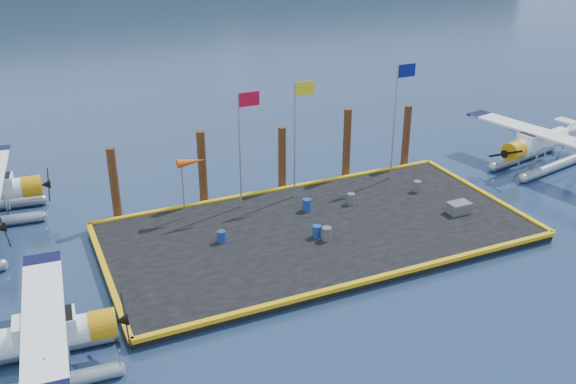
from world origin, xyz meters
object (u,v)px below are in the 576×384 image
object	(u,v)px
crate	(459,208)
piling_1	(203,170)
seaplane_d	(537,145)
piling_3	(347,146)
drum_1	(317,231)
piling_4	(406,138)
drum_3	(327,234)
drum_0	(221,237)
flagpole_red	(243,133)
flagpole_blue	(398,105)
piling_2	(282,160)
piling_0	(115,186)
drum_2	(351,199)
windsock	(191,163)
drum_4	(417,186)
seaplane_a	(36,341)
drum_5	(307,205)
flagpole_yellow	(298,123)

from	to	relation	value
crate	piling_1	bearing A→B (deg)	149.01
seaplane_d	piling_3	world-z (taller)	piling_3
drum_1	piling_4	distance (m)	10.91
drum_3	drum_0	bearing A→B (deg)	158.27
flagpole_red	flagpole_blue	size ratio (longest dim) A/B	0.92
seaplane_d	drum_1	xyz separation A→B (m)	(-16.37, -3.20, -0.73)
piling_2	crate	bearing A→B (deg)	-45.02
flagpole_red	piling_0	size ratio (longest dim) A/B	1.50
drum_1	piling_1	size ratio (longest dim) A/B	0.14
flagpole_red	piling_2	size ratio (longest dim) A/B	1.58
drum_0	flagpole_blue	distance (m)	12.45
seaplane_d	piling_0	xyz separation A→B (m)	(-24.44, 2.92, 0.58)
piling_4	drum_3	bearing A→B (deg)	-142.81
piling_3	drum_2	bearing A→B (deg)	-115.20
crate	windsock	size ratio (longest dim) A/B	0.36
drum_4	seaplane_a	bearing A→B (deg)	-161.43
drum_2	flagpole_blue	bearing A→B (deg)	27.39
drum_5	piling_2	xyz separation A→B (m)	(0.13, 3.38, 1.19)
seaplane_d	flagpole_red	size ratio (longest dim) A/B	1.53
drum_4	drum_0	bearing A→B (deg)	-174.76
drum_1	crate	world-z (taller)	drum_1
drum_5	flagpole_blue	size ratio (longest dim) A/B	0.10
flagpole_blue	drum_0	bearing A→B (deg)	-164.49
drum_2	drum_4	distance (m)	4.06
drum_1	piling_3	distance (m)	8.00
flagpole_blue	seaplane_a	bearing A→B (deg)	-156.03
drum_0	drum_3	xyz separation A→B (m)	(4.52, -1.80, 0.04)
drum_1	flagpole_red	world-z (taller)	flagpole_red
drum_3	crate	size ratio (longest dim) A/B	0.56
drum_4	windsock	size ratio (longest dim) A/B	0.19
drum_3	piling_0	size ratio (longest dim) A/B	0.16
seaplane_d	drum_1	bearing A→B (deg)	89.04
seaplane_a	drum_5	xyz separation A→B (m)	(13.43, 7.00, -0.63)
drum_2	drum_3	size ratio (longest dim) A/B	0.92
piling_4	piling_3	bearing A→B (deg)	180.00
piling_1	seaplane_a	bearing A→B (deg)	-131.10
drum_4	piling_1	distance (m)	11.55
seaplane_d	drum_1	size ratio (longest dim) A/B	15.74
flagpole_red	piling_1	xyz separation A→B (m)	(-1.71, 1.60, -2.30)
seaplane_a	flagpole_yellow	size ratio (longest dim) A/B	1.40
piling_1	piling_4	distance (m)	12.50
drum_2	windsock	xyz separation A→B (m)	(-7.82, 2.02, 2.54)
seaplane_a	drum_4	bearing A→B (deg)	112.93
drum_0	piling_2	xyz separation A→B (m)	(5.16, 4.75, 1.22)
drum_1	windsock	xyz separation A→B (m)	(-4.59, 4.53, 2.54)
piling_2	piling_3	world-z (taller)	piling_3
drum_5	flagpole_red	world-z (taller)	flagpole_red
drum_0	drum_1	bearing A→B (deg)	-18.03
drum_1	flagpole_red	xyz separation A→B (m)	(-1.86, 4.53, 3.70)
crate	flagpole_yellow	bearing A→B (deg)	141.78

